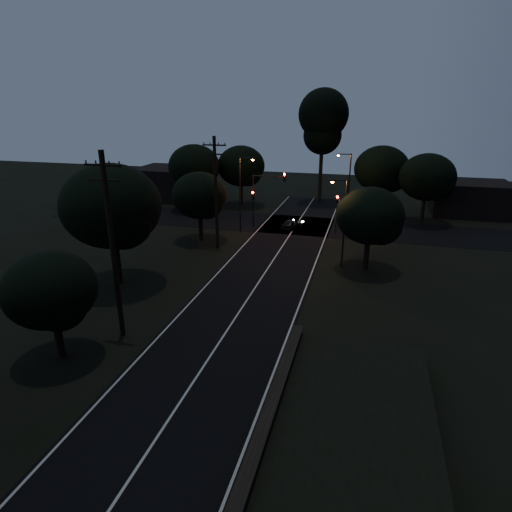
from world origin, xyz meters
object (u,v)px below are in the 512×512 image
Objects in this scene: signal_mast at (268,190)px; streetlight_a at (242,189)px; utility_pole_far at (216,192)px; signal_left at (253,202)px; streetlight_b at (347,184)px; utility_pole_mid at (112,245)px; signal_right at (337,207)px; streetlight_c at (343,217)px; car at (292,224)px; tall_pine at (323,121)px.

streetlight_a is at bearing -140.23° from signal_mast.
signal_left is (1.40, 7.99, -2.65)m from utility_pole_far.
utility_pole_mid is at bearing -111.30° from streetlight_b.
utility_pole_far is at bearing 90.00° from utility_pole_mid.
streetlight_c is (1.23, -9.99, 1.51)m from signal_right.
signal_mast is (1.69, 0.00, 1.50)m from signal_left.
streetlight_a is 12.19m from streetlight_b.
streetlight_c is 12.63m from car.
utility_pole_mid is 1.05× the size of utility_pole_far.
streetlight_b is at bearing 92.14° from streetlight_c.
utility_pole_far reaches higher than streetlight_c.
car is (-1.27, -14.63, -10.38)m from tall_pine.
signal_right reaches higher than car.
streetlight_c is at bearing 139.53° from car.
utility_pole_far is 24.65m from tall_pine.
signal_right is 10.18m from streetlight_c.
utility_pole_far reaches higher than car.
utility_pole_far reaches higher than signal_left.
signal_right is 5.40m from car.
streetlight_b is (8.22, 4.01, 0.30)m from signal_mast.
utility_pole_mid reaches higher than signal_left.
utility_pole_far is 1.31× the size of streetlight_b.
streetlight_a is (-2.39, -1.99, 0.30)m from signal_mast.
utility_pole_mid is at bearing -112.99° from signal_right.
tall_pine is 16.85m from signal_mast.
tall_pine is at bearing 75.38° from signal_mast.
streetlight_a is (-0.71, -1.99, 1.80)m from signal_left.
signal_right is 0.51× the size of streetlight_b.
signal_mast is at bearing -154.01° from streetlight_b.
signal_left is 4.91m from car.
signal_mast is 1.97× the size of car.
streetlight_b is at bearing 29.48° from streetlight_a.
car is at bearing 55.64° from utility_pole_far.
tall_pine is 13.38m from streetlight_b.
signal_left is at bearing 180.00° from signal_right.
utility_pole_mid is 0.73× the size of tall_pine.
streetlight_c reaches higher than signal_left.
streetlight_c is at bearing -82.98° from signal_right.
streetlight_a is at bearing 88.27° from utility_pole_mid.
signal_right is at bearing -100.00° from streetlight_b.
tall_pine is at bearing 73.07° from utility_pole_far.
streetlight_b reaches higher than signal_right.
signal_left is at bearing -179.87° from signal_mast.
streetlight_b is at bearing 25.99° from signal_mast.
streetlight_b reaches higher than signal_mast.
utility_pole_mid is at bearing -99.93° from tall_pine.
streetlight_a is at bearing 83.41° from utility_pole_far.
signal_mast is at bearing 39.77° from streetlight_a.
utility_pole_far is 11.29m from car.
utility_pole_mid is 1.38× the size of streetlight_b.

